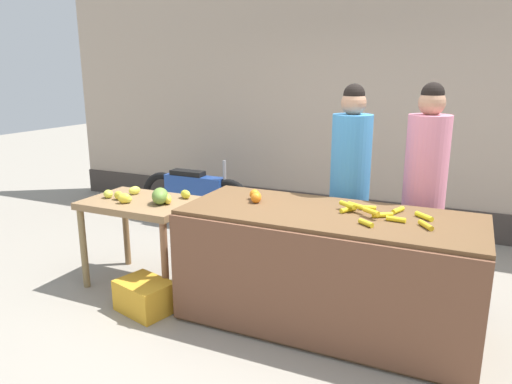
# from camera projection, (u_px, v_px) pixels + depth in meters

# --- Properties ---
(ground_plane) EXTENTS (24.00, 24.00, 0.00)m
(ground_plane) POSITION_uv_depth(u_px,v_px,m) (284.00, 313.00, 3.86)
(ground_plane) COLOR gray
(market_wall_back) EXTENTS (8.75, 0.23, 3.10)m
(market_wall_back) POSITION_uv_depth(u_px,v_px,m) (363.00, 105.00, 5.77)
(market_wall_back) COLOR tan
(market_wall_back) RESTS_ON ground
(fruit_stall_counter) EXTENTS (2.19, 0.91, 0.90)m
(fruit_stall_counter) POSITION_uv_depth(u_px,v_px,m) (326.00, 270.00, 3.60)
(fruit_stall_counter) COLOR brown
(fruit_stall_counter) RESTS_ON ground
(side_table_wooden) EXTENTS (0.98, 0.68, 0.80)m
(side_table_wooden) POSITION_uv_depth(u_px,v_px,m) (141.00, 212.00, 4.25)
(side_table_wooden) COLOR olive
(side_table_wooden) RESTS_ON ground
(banana_bunch_pile) EXTENTS (0.70, 0.52, 0.07)m
(banana_bunch_pile) POSITION_uv_depth(u_px,v_px,m) (380.00, 213.00, 3.38)
(banana_bunch_pile) COLOR yellow
(banana_bunch_pile) RESTS_ON fruit_stall_counter
(orange_pile) EXTENTS (0.14, 0.18, 0.08)m
(orange_pile) POSITION_uv_depth(u_px,v_px,m) (256.00, 196.00, 3.79)
(orange_pile) COLOR orange
(orange_pile) RESTS_ON fruit_stall_counter
(mango_papaya_pile) EXTENTS (0.78, 0.47, 0.14)m
(mango_papaya_pile) POSITION_uv_depth(u_px,v_px,m) (149.00, 196.00, 4.14)
(mango_papaya_pile) COLOR #D5D245
(mango_papaya_pile) RESTS_ON side_table_wooden
(vendor_woman_blue_shirt) EXTENTS (0.34, 0.34, 1.82)m
(vendor_woman_blue_shirt) POSITION_uv_depth(u_px,v_px,m) (349.00, 190.00, 4.11)
(vendor_woman_blue_shirt) COLOR #33333D
(vendor_woman_blue_shirt) RESTS_ON ground
(vendor_woman_pink_shirt) EXTENTS (0.34, 0.34, 1.83)m
(vendor_woman_pink_shirt) POSITION_uv_depth(u_px,v_px,m) (424.00, 195.00, 3.89)
(vendor_woman_pink_shirt) COLOR #33333D
(vendor_woman_pink_shirt) RESTS_ON ground
(parked_motorcycle) EXTENTS (1.60, 0.18, 0.88)m
(parked_motorcycle) POSITION_uv_depth(u_px,v_px,m) (195.00, 195.00, 5.96)
(parked_motorcycle) COLOR black
(parked_motorcycle) RESTS_ON ground
(produce_crate) EXTENTS (0.51, 0.42, 0.26)m
(produce_crate) POSITION_uv_depth(u_px,v_px,m) (145.00, 296.00, 3.86)
(produce_crate) COLOR gold
(produce_crate) RESTS_ON ground
(produce_sack) EXTENTS (0.36, 0.31, 0.47)m
(produce_sack) POSITION_uv_depth(u_px,v_px,m) (249.00, 247.00, 4.66)
(produce_sack) COLOR maroon
(produce_sack) RESTS_ON ground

